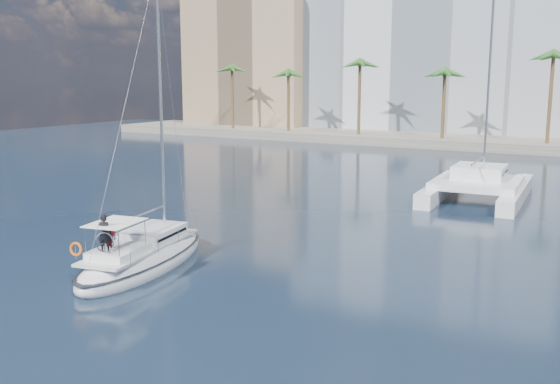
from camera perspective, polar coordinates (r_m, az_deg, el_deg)
The scene contains 9 objects.
ground at distance 30.69m, azimuth -3.17°, elevation -6.76°, with size 160.00×160.00×0.00m, color black.
quay at distance 87.47m, azimuth 19.12°, elevation 4.30°, with size 120.00×14.00×1.20m, color gray.
building_modern at distance 101.64m, azimuth 14.08°, elevation 12.90°, with size 42.00×16.00×28.00m, color silver.
building_tan_left at distance 110.11m, azimuth -2.09°, elevation 11.42°, with size 22.00×14.00×22.00m, color tan.
palm_left at distance 95.69m, azimuth -1.79°, elevation 11.14°, with size 3.60×3.60×12.30m.
palm_centre at distance 83.14m, azimuth 18.99°, elevation 10.71°, with size 3.60×3.60×12.30m.
main_sloop at distance 31.02m, azimuth -12.38°, elevation -5.85°, with size 4.96×10.49×14.96m.
catamaran at distance 49.68m, azimuth 17.69°, elevation 0.80°, with size 7.39×13.66×19.24m.
seagull at distance 34.34m, azimuth -11.25°, elevation -3.24°, with size 1.07×0.46×0.20m.
Camera 1 is at (15.99, -24.58, 9.05)m, focal length 40.00 mm.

